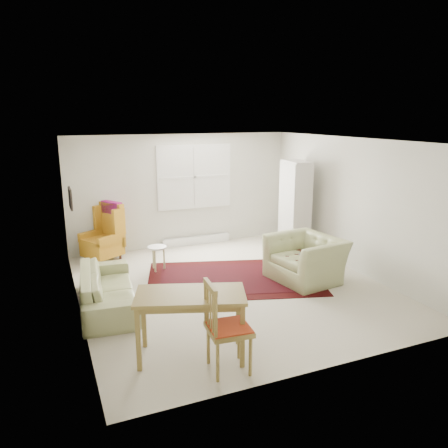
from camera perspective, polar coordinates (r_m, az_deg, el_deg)
name	(u,v)px	position (r m, az deg, el deg)	size (l,w,h in m)	color
room	(227,213)	(7.48, 0.40, 1.40)	(5.04, 5.54, 2.51)	beige
rug	(233,278)	(8.01, 1.23, -7.03)	(3.08, 1.98, 0.03)	black
sofa	(107,282)	(7.01, -15.00, -7.27)	(2.01, 0.78, 0.81)	#979D68
armchair	(306,255)	(7.94, 10.63, -3.96)	(1.22, 1.06, 0.95)	#979D68
wingback_chair	(101,232)	(9.20, -15.75, -1.02)	(0.68, 0.72, 1.17)	#B47B1B
coffee_table	(302,268)	(8.00, 10.10, -5.63)	(0.57, 0.57, 0.46)	#461E15
stool	(157,258)	(8.44, -8.69, -4.44)	(0.36, 0.36, 0.48)	white
cabinet	(295,207)	(9.48, 9.28, 2.23)	(0.41, 0.79, 1.96)	silver
desk	(191,325)	(5.45, -4.34, -13.06)	(1.31, 0.65, 0.83)	olive
desk_chair	(229,327)	(5.12, 0.65, -13.26)	(0.48, 0.48, 1.09)	olive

